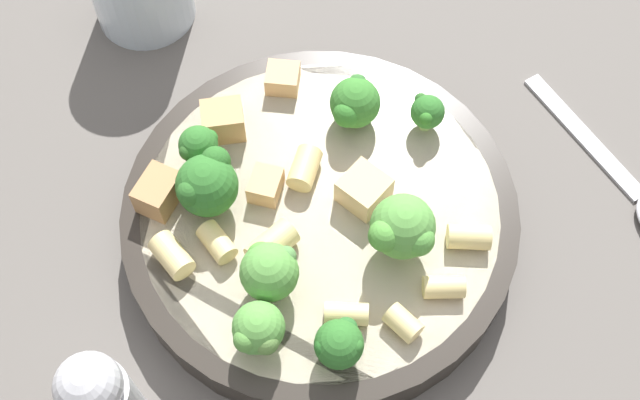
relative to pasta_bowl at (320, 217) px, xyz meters
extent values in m
plane|color=#5B5651|center=(0.00, 0.00, -0.02)|extent=(2.00, 2.00, 0.00)
cylinder|color=#28231E|center=(0.00, 0.00, 0.00)|extent=(0.25, 0.25, 0.03)
cylinder|color=beige|center=(0.00, 0.00, 0.01)|extent=(0.22, 0.22, 0.01)
torus|color=#28231E|center=(0.00, 0.00, 0.01)|extent=(0.24, 0.24, 0.00)
cylinder|color=#93B766|center=(0.06, 0.02, 0.02)|extent=(0.01, 0.01, 0.01)
sphere|color=#569942|center=(0.06, 0.02, 0.04)|extent=(0.03, 0.03, 0.03)
sphere|color=#508643|center=(0.04, 0.02, 0.04)|extent=(0.01, 0.01, 0.01)
sphere|color=#509338|center=(0.05, 0.01, 0.04)|extent=(0.02, 0.02, 0.02)
cylinder|color=#84AD60|center=(-0.06, -0.04, 0.02)|extent=(0.01, 0.01, 0.01)
sphere|color=#387A2D|center=(-0.06, -0.04, 0.03)|extent=(0.03, 0.03, 0.03)
sphere|color=#347A2B|center=(-0.05, -0.03, 0.03)|extent=(0.02, 0.02, 0.02)
sphere|color=#31692D|center=(-0.07, -0.04, 0.04)|extent=(0.01, 0.01, 0.01)
cylinder|color=#93B766|center=(0.04, -0.07, 0.02)|extent=(0.01, 0.01, 0.02)
sphere|color=#2D6B28|center=(0.04, -0.07, 0.04)|extent=(0.02, 0.02, 0.02)
sphere|color=#2D5D24|center=(0.05, -0.07, 0.04)|extent=(0.01, 0.01, 0.01)
sphere|color=#2F612A|center=(0.04, -0.06, 0.04)|extent=(0.01, 0.01, 0.01)
sphere|color=#2C6E27|center=(0.03, -0.07, 0.04)|extent=(0.01, 0.01, 0.01)
cylinder|color=#84AD60|center=(-0.02, 0.05, 0.02)|extent=(0.01, 0.01, 0.01)
sphere|color=#569942|center=(-0.02, 0.05, 0.04)|extent=(0.04, 0.04, 0.04)
sphere|color=#519A3C|center=(-0.01, 0.05, 0.05)|extent=(0.02, 0.02, 0.02)
sphere|color=#53993F|center=(-0.02, 0.06, 0.04)|extent=(0.02, 0.02, 0.02)
cylinder|color=#9EC175|center=(0.05, -0.04, 0.02)|extent=(0.01, 0.01, 0.01)
sphere|color=#2D6B28|center=(0.05, -0.04, 0.04)|extent=(0.04, 0.04, 0.04)
sphere|color=#296324|center=(0.04, -0.05, 0.04)|extent=(0.02, 0.02, 0.02)
sphere|color=#2C622A|center=(0.06, -0.04, 0.04)|extent=(0.01, 0.01, 0.01)
sphere|color=#2B6125|center=(0.06, -0.04, 0.04)|extent=(0.02, 0.02, 0.02)
cylinder|color=#9EC175|center=(0.08, 0.05, 0.02)|extent=(0.01, 0.01, 0.01)
sphere|color=#569942|center=(0.08, 0.05, 0.03)|extent=(0.03, 0.03, 0.03)
sphere|color=#528E40|center=(0.09, 0.05, 0.03)|extent=(0.01, 0.01, 0.01)
sphere|color=#528E3C|center=(0.09, 0.05, 0.04)|extent=(0.01, 0.01, 0.01)
sphere|color=#5A863E|center=(0.08, 0.06, 0.04)|extent=(0.01, 0.01, 0.01)
cylinder|color=#9EC175|center=(-0.09, -0.01, 0.02)|extent=(0.01, 0.01, 0.01)
sphere|color=#2D6B28|center=(-0.09, -0.01, 0.03)|extent=(0.02, 0.02, 0.02)
sphere|color=#2B5B24|center=(-0.09, -0.01, 0.03)|extent=(0.01, 0.01, 0.01)
sphere|color=#2D6C23|center=(-0.08, 0.00, 0.03)|extent=(0.01, 0.01, 0.01)
cylinder|color=#9EC175|center=(0.05, 0.08, 0.02)|extent=(0.01, 0.01, 0.01)
sphere|color=#2D6B28|center=(0.05, 0.08, 0.03)|extent=(0.03, 0.03, 0.03)
sphere|color=#2C6726|center=(0.05, 0.09, 0.04)|extent=(0.01, 0.01, 0.01)
sphere|color=#276624|center=(0.06, 0.08, 0.03)|extent=(0.01, 0.01, 0.01)
sphere|color=#296229|center=(0.04, 0.08, 0.03)|extent=(0.01, 0.01, 0.01)
cylinder|color=#E0C67F|center=(0.03, 0.07, 0.02)|extent=(0.03, 0.03, 0.01)
cylinder|color=#E0C67F|center=(0.09, -0.03, 0.02)|extent=(0.02, 0.03, 0.02)
cylinder|color=#E0C67F|center=(0.01, 0.09, 0.02)|extent=(0.02, 0.02, 0.01)
cylinder|color=#E0C67F|center=(-0.06, 0.07, 0.02)|extent=(0.03, 0.03, 0.02)
cylinder|color=#E0C67F|center=(-0.01, -0.02, 0.02)|extent=(0.03, 0.03, 0.02)
cylinder|color=#E0C67F|center=(-0.02, 0.09, 0.02)|extent=(0.03, 0.03, 0.01)
cylinder|color=#E0C67F|center=(0.04, 0.01, 0.02)|extent=(0.03, 0.02, 0.02)
cylinder|color=#E0C67F|center=(0.07, -0.02, 0.02)|extent=(0.01, 0.02, 0.01)
cube|color=tan|center=(0.01, -0.08, 0.02)|extent=(0.03, 0.03, 0.02)
cube|color=tan|center=(-0.03, 0.01, 0.02)|extent=(0.03, 0.03, 0.02)
cube|color=tan|center=(0.02, -0.03, 0.02)|extent=(0.03, 0.03, 0.02)
cube|color=#A87A4C|center=(0.07, -0.07, 0.02)|extent=(0.03, 0.03, 0.02)
cube|color=tan|center=(-0.04, -0.09, 0.02)|extent=(0.03, 0.03, 0.01)
sphere|color=#B7B7BC|center=(0.17, 0.03, 0.06)|extent=(0.03, 0.03, 0.03)
cube|color=silver|center=(-0.19, 0.06, -0.02)|extent=(0.03, 0.12, 0.01)
camera|label=1|loc=(0.14, 0.18, 0.45)|focal=45.00mm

